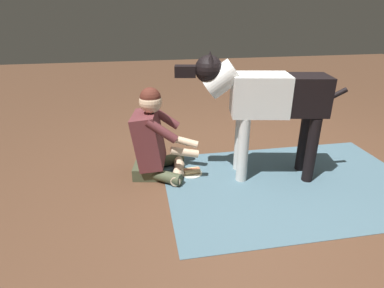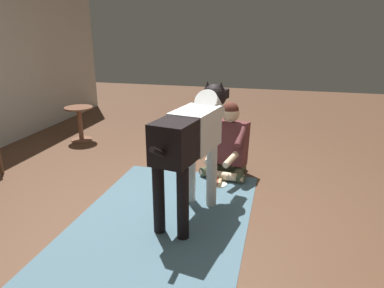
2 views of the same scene
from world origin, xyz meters
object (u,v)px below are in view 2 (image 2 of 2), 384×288
(person_sitting_on_floor, at_px, (229,145))
(large_dog, at_px, (193,135))
(hot_dog_on_plate, at_px, (218,182))
(round_side_table, at_px, (80,121))

(person_sitting_on_floor, relative_size, large_dog, 0.58)
(person_sitting_on_floor, height_order, large_dog, large_dog)
(hot_dog_on_plate, distance_m, round_side_table, 2.61)
(hot_dog_on_plate, bearing_deg, round_side_table, 65.46)
(large_dog, distance_m, round_side_table, 2.87)
(person_sitting_on_floor, bearing_deg, hot_dog_on_plate, 169.32)
(round_side_table, bearing_deg, hot_dog_on_plate, -114.54)
(large_dog, distance_m, hot_dog_on_plate, 1.01)
(large_dog, xyz_separation_m, hot_dog_on_plate, (0.66, -0.12, -0.75))
(large_dog, relative_size, round_side_table, 2.87)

